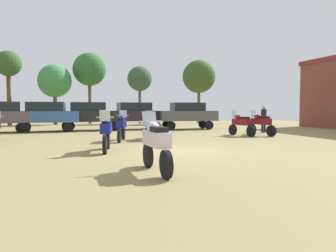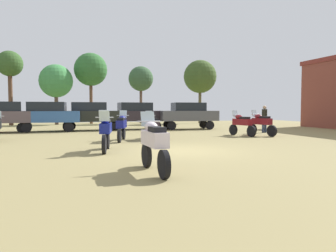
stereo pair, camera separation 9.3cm
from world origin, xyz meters
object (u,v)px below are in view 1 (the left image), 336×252
object	(u,v)px
motorcycle_11	(261,123)
car_4	(187,114)
motorcycle_4	(152,125)
person_1	(264,117)
motorcycle_5	(106,131)
car_6	(134,114)
tree_5	(8,65)
car_1	(88,114)
tree_6	(89,70)
tree_3	(199,77)
car_5	(0,115)
motorcycle_8	(121,126)
motorcycle_7	(156,143)
tree_4	(140,79)
car_2	(46,114)
motorcycle_6	(241,123)
tree_2	(55,81)

from	to	relation	value
motorcycle_11	car_4	xyz separation A→B (m)	(-2.08, 6.66, 0.45)
motorcycle_4	person_1	size ratio (longest dim) A/B	1.18
motorcycle_5	car_6	xyz separation A→B (m)	(3.20, 11.86, 0.43)
car_6	car_4	bearing A→B (deg)	-105.94
tree_5	motorcycle_4	bearing A→B (deg)	-60.53
car_1	motorcycle_11	bearing A→B (deg)	-130.10
motorcycle_4	motorcycle_11	size ratio (longest dim) A/B	1.00
motorcycle_4	car_6	xyz separation A→B (m)	(0.55, 8.00, 0.46)
car_4	tree_5	size ratio (longest dim) A/B	0.64
motorcycle_4	tree_6	size ratio (longest dim) A/B	0.29
car_6	tree_3	size ratio (longest dim) A/B	0.66
motorcycle_4	car_5	distance (m)	10.99
motorcycle_4	car_4	bearing A→B (deg)	53.47
person_1	tree_6	size ratio (longest dim) A/B	0.24
car_4	car_6	xyz separation A→B (m)	(-3.92, 0.87, 0.00)
motorcycle_4	motorcycle_8	xyz separation A→B (m)	(-1.58, -0.28, 0.01)
motorcycle_7	tree_4	distance (m)	26.30
car_5	tree_5	bearing A→B (deg)	-2.81
motorcycle_4	motorcycle_7	world-z (taller)	motorcycle_7
motorcycle_4	car_2	bearing A→B (deg)	122.58
motorcycle_4	motorcycle_6	size ratio (longest dim) A/B	1.00
motorcycle_7	motorcycle_11	world-z (taller)	motorcycle_7
car_4	tree_2	size ratio (longest dim) A/B	0.76
tree_2	tree_3	world-z (taller)	tree_3
motorcycle_5	car_1	world-z (taller)	car_1
motorcycle_4	tree_6	distance (m)	18.77
motorcycle_5	tree_2	world-z (taller)	tree_2
motorcycle_11	person_1	xyz separation A→B (m)	(1.45, 1.95, 0.30)
car_5	tree_4	bearing A→B (deg)	-56.89
motorcycle_4	tree_6	xyz separation A→B (m)	(-2.19, 18.01, 4.78)
car_2	car_6	distance (m)	6.14
person_1	tree_6	world-z (taller)	tree_6
motorcycle_8	tree_6	distance (m)	18.92
car_6	tree_4	world-z (taller)	tree_4
car_4	car_6	size ratio (longest dim) A/B	1.00
car_2	motorcycle_7	bearing A→B (deg)	-162.43
car_2	motorcycle_6	bearing A→B (deg)	-117.46
tree_4	tree_3	bearing A→B (deg)	-10.10
tree_2	car_6	bearing A→B (deg)	-56.04
motorcycle_4	tree_4	distance (m)	18.16
car_4	car_5	size ratio (longest dim) A/B	0.97
motorcycle_11	car_2	bearing A→B (deg)	135.16
motorcycle_7	person_1	world-z (taller)	person_1
motorcycle_11	car_5	world-z (taller)	car_5
motorcycle_11	person_1	world-z (taller)	person_1
car_1	tree_5	xyz separation A→B (m)	(-6.67, 8.97, 4.35)
person_1	tree_3	world-z (taller)	tree_3
motorcycle_11	tree_4	distance (m)	17.85
car_2	car_5	world-z (taller)	same
car_1	tree_5	bearing A→B (deg)	34.61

